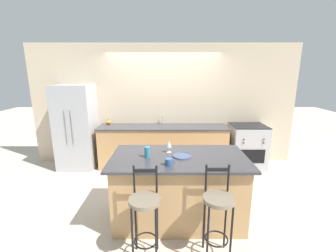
{
  "coord_description": "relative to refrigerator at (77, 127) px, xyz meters",
  "views": [
    {
      "loc": [
        0.11,
        -4.44,
        2.09
      ],
      "look_at": [
        0.1,
        -0.59,
        1.16
      ],
      "focal_mm": 24.0,
      "sensor_mm": 36.0,
      "label": 1
    }
  ],
  "objects": [
    {
      "name": "oven_range",
      "position": [
        3.78,
        0.01,
        -0.44
      ],
      "size": [
        0.74,
        0.68,
        0.95
      ],
      "color": "#B7B7BC",
      "rests_on": "ground_plane"
    },
    {
      "name": "pumpkin_decoration",
      "position": [
        0.64,
        0.23,
        0.06
      ],
      "size": [
        0.12,
        0.12,
        0.11
      ],
      "color": "orange",
      "rests_on": "back_counter"
    },
    {
      "name": "wine_glass",
      "position": [
        2.02,
        -1.7,
        0.17
      ],
      "size": [
        0.07,
        0.07,
        0.18
      ],
      "color": "white",
      "rests_on": "kitchen_island"
    },
    {
      "name": "sink_faucet",
      "position": [
        1.89,
        0.24,
        0.15
      ],
      "size": [
        0.02,
        0.13,
        0.22
      ],
      "color": "#ADAFB5",
      "rests_on": "back_counter"
    },
    {
      "name": "bar_stool_near",
      "position": [
        1.75,
        -2.59,
        -0.3
      ],
      "size": [
        0.35,
        0.35,
        1.09
      ],
      "color": "black",
      "rests_on": "ground_plane"
    },
    {
      "name": "tumbler_cup",
      "position": [
        1.72,
        -1.89,
        0.12
      ],
      "size": [
        0.08,
        0.08,
        0.15
      ],
      "color": "teal",
      "rests_on": "kitchen_island"
    },
    {
      "name": "back_counter",
      "position": [
        1.89,
        0.05,
        -0.45
      ],
      "size": [
        2.83,
        0.66,
        0.93
      ],
      "color": "tan",
      "rests_on": "ground_plane"
    },
    {
      "name": "wall_back",
      "position": [
        1.89,
        0.36,
        0.44
      ],
      "size": [
        6.0,
        0.07,
        2.7
      ],
      "color": "beige",
      "rests_on": "ground_plane"
    },
    {
      "name": "ground_plane",
      "position": [
        1.89,
        -0.32,
        -0.91
      ],
      "size": [
        18.0,
        18.0,
        0.0
      ],
      "primitive_type": "plane",
      "color": "beige"
    },
    {
      "name": "coffee_mug",
      "position": [
        2.01,
        -2.16,
        0.09
      ],
      "size": [
        0.12,
        0.09,
        0.09
      ],
      "color": "#335689",
      "rests_on": "kitchen_island"
    },
    {
      "name": "kitchen_island",
      "position": [
        2.15,
        -1.87,
        -0.43
      ],
      "size": [
        1.87,
        1.01,
        0.96
      ],
      "color": "tan",
      "rests_on": "ground_plane"
    },
    {
      "name": "refrigerator",
      "position": [
        0.0,
        0.0,
        0.0
      ],
      "size": [
        0.78,
        0.7,
        1.83
      ],
      "color": "#ADAFB5",
      "rests_on": "ground_plane"
    },
    {
      "name": "bar_stool_far",
      "position": [
        2.56,
        -2.56,
        -0.3
      ],
      "size": [
        0.35,
        0.35,
        1.09
      ],
      "color": "black",
      "rests_on": "ground_plane"
    },
    {
      "name": "dinner_plate",
      "position": [
        2.2,
        -1.86,
        0.05
      ],
      "size": [
        0.27,
        0.27,
        0.02
      ],
      "color": "#425170",
      "rests_on": "kitchen_island"
    }
  ]
}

